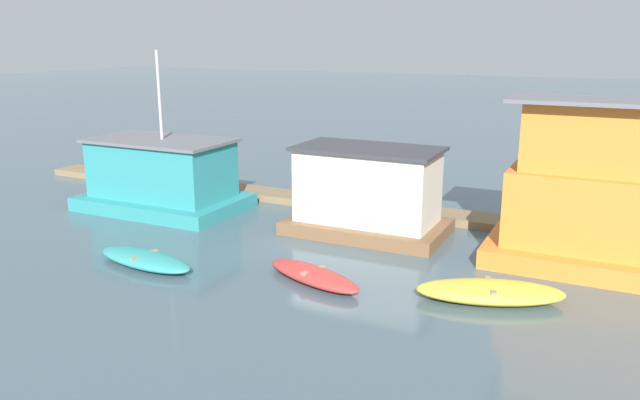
% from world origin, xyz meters
% --- Properties ---
extents(ground_plane, '(200.00, 200.00, 0.00)m').
position_xyz_m(ground_plane, '(0.00, 0.00, 0.00)').
color(ground_plane, '#475B66').
extents(dock_walkway, '(33.80, 1.51, 0.30)m').
position_xyz_m(dock_walkway, '(0.00, 3.16, 0.15)').
color(dock_walkway, '#846B4C').
rests_on(dock_walkway, ground_plane).
extents(houseboat_teal, '(6.56, 4.09, 6.42)m').
position_xyz_m(houseboat_teal, '(-7.57, -0.25, 1.34)').
color(houseboat_teal, teal).
rests_on(houseboat_teal, ground_plane).
extents(houseboat_brown, '(5.65, 3.35, 3.15)m').
position_xyz_m(houseboat_brown, '(1.24, 0.34, 1.48)').
color(houseboat_brown, brown).
rests_on(houseboat_brown, ground_plane).
extents(houseboat_orange, '(7.34, 3.48, 5.16)m').
position_xyz_m(houseboat_orange, '(9.30, 0.12, 2.19)').
color(houseboat_orange, orange).
rests_on(houseboat_orange, ground_plane).
extents(dinghy_teal, '(3.84, 1.70, 0.42)m').
position_xyz_m(dinghy_teal, '(-3.69, -5.86, 0.21)').
color(dinghy_teal, teal).
rests_on(dinghy_teal, ground_plane).
extents(dinghy_red, '(3.62, 2.15, 0.43)m').
position_xyz_m(dinghy_red, '(1.62, -4.77, 0.21)').
color(dinghy_red, red).
rests_on(dinghy_red, ground_plane).
extents(dinghy_yellow, '(4.21, 2.73, 0.52)m').
position_xyz_m(dinghy_yellow, '(6.49, -3.87, 0.26)').
color(dinghy_yellow, yellow).
rests_on(dinghy_yellow, ground_plane).
extents(mooring_post_near_right, '(0.31, 0.31, 2.04)m').
position_xyz_m(mooring_post_near_right, '(-7.04, 2.15, 1.02)').
color(mooring_post_near_right, '#846B4C').
rests_on(mooring_post_near_right, ground_plane).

